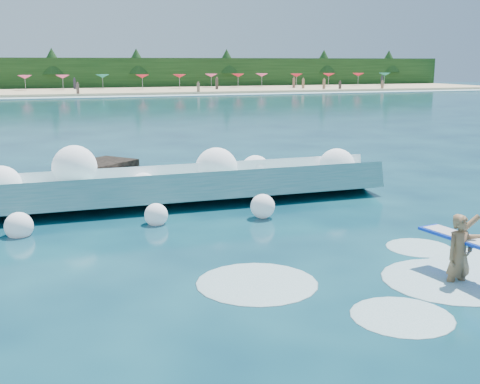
# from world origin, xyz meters

# --- Properties ---
(ground) EXTENTS (200.00, 200.00, 0.00)m
(ground) POSITION_xyz_m (0.00, 0.00, 0.00)
(ground) COLOR #072438
(ground) RESTS_ON ground
(beach) EXTENTS (140.00, 20.00, 0.40)m
(beach) POSITION_xyz_m (0.00, 78.00, 0.20)
(beach) COLOR tan
(beach) RESTS_ON ground
(wet_band) EXTENTS (140.00, 5.00, 0.08)m
(wet_band) POSITION_xyz_m (0.00, 67.00, 0.04)
(wet_band) COLOR silver
(wet_band) RESTS_ON ground
(treeline) EXTENTS (140.00, 4.00, 5.00)m
(treeline) POSITION_xyz_m (0.00, 88.00, 2.50)
(treeline) COLOR black
(treeline) RESTS_ON ground
(breaking_wave) EXTENTS (16.87, 2.68, 1.45)m
(breaking_wave) POSITION_xyz_m (-0.83, 6.54, 0.51)
(breaking_wave) COLOR teal
(breaking_wave) RESTS_ON ground
(rock_cluster) EXTENTS (8.23, 3.23, 1.32)m
(rock_cluster) POSITION_xyz_m (-4.13, 8.03, 0.42)
(rock_cluster) COLOR black
(rock_cluster) RESTS_ON ground
(surfer_with_board) EXTENTS (1.04, 2.90, 1.71)m
(surfer_with_board) POSITION_xyz_m (4.63, -2.35, 0.63)
(surfer_with_board) COLOR olive
(surfer_with_board) RESTS_ON ground
(wave_spray) EXTENTS (15.60, 4.19, 2.00)m
(wave_spray) POSITION_xyz_m (-1.11, 6.43, 0.89)
(wave_spray) COLOR white
(wave_spray) RESTS_ON ground
(surf_foam) EXTENTS (8.81, 4.95, 0.14)m
(surf_foam) POSITION_xyz_m (3.93, -1.83, 0.00)
(surf_foam) COLOR silver
(surf_foam) RESTS_ON ground
(beach_umbrellas) EXTENTS (111.24, 5.75, 0.50)m
(beach_umbrellas) POSITION_xyz_m (-0.30, 80.45, 2.25)
(beach_umbrellas) COLOR red
(beach_umbrellas) RESTS_ON ground
(beachgoers) EXTENTS (108.83, 13.72, 1.90)m
(beachgoers) POSITION_xyz_m (0.80, 75.96, 1.09)
(beachgoers) COLOR #3F332D
(beachgoers) RESTS_ON ground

